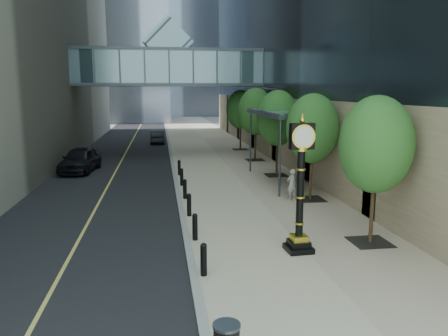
% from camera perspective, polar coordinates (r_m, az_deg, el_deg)
% --- Properties ---
extents(ground, '(320.00, 320.00, 0.00)m').
position_cam_1_polar(ground, '(13.13, 10.03, -14.93)').
color(ground, gray).
rests_on(ground, ground).
extents(road, '(8.00, 180.00, 0.02)m').
position_cam_1_polar(road, '(51.66, -11.80, 3.70)').
color(road, black).
rests_on(road, ground).
extents(sidewalk, '(8.00, 180.00, 0.06)m').
position_cam_1_polar(sidewalk, '(51.79, -2.91, 3.94)').
color(sidewalk, '#BCAE91').
rests_on(sidewalk, ground).
extents(curb, '(0.25, 180.00, 0.07)m').
position_cam_1_polar(curb, '(51.57, -7.35, 3.85)').
color(curb, gray).
rests_on(curb, ground).
extents(skywalk, '(17.00, 4.20, 5.80)m').
position_cam_1_polar(skywalk, '(39.34, -7.25, 13.16)').
color(skywalk, slate).
rests_on(skywalk, ground).
extents(entrance_canopy, '(3.00, 8.00, 4.38)m').
position_cam_1_polar(entrance_canopy, '(26.36, 7.94, 7.07)').
color(entrance_canopy, '#383F44').
rests_on(entrance_canopy, ground).
extents(bollard_row, '(0.20, 16.20, 0.90)m').
position_cam_1_polar(bollard_row, '(20.91, -4.87, -3.84)').
color(bollard_row, black).
rests_on(bollard_row, sidewalk).
extents(street_trees, '(2.78, 28.65, 5.71)m').
position_cam_1_polar(street_trees, '(28.91, 6.71, 6.51)').
color(street_trees, black).
rests_on(street_trees, sidewalk).
extents(street_clock, '(0.92, 0.92, 4.60)m').
position_cam_1_polar(street_clock, '(14.96, 9.91, -3.47)').
color(street_clock, black).
rests_on(street_clock, sidewalk).
extents(pedestrian, '(0.68, 0.57, 1.59)m').
position_cam_1_polar(pedestrian, '(22.27, 8.83, -2.15)').
color(pedestrian, '#A7A199').
rests_on(pedestrian, sidewalk).
extents(car_near, '(2.59, 5.17, 1.69)m').
position_cam_1_polar(car_near, '(31.57, -18.27, 1.06)').
color(car_near, black).
rests_on(car_near, road).
extents(car_far, '(1.48, 4.05, 1.33)m').
position_cam_1_polar(car_far, '(47.14, -8.72, 4.03)').
color(car_far, black).
rests_on(car_far, road).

